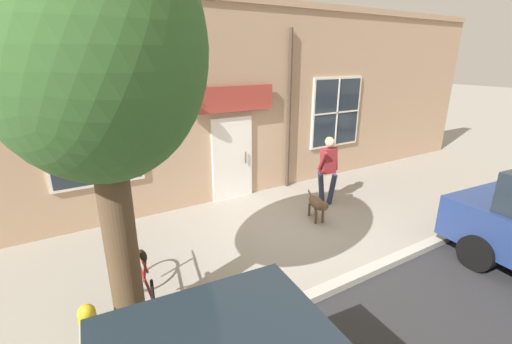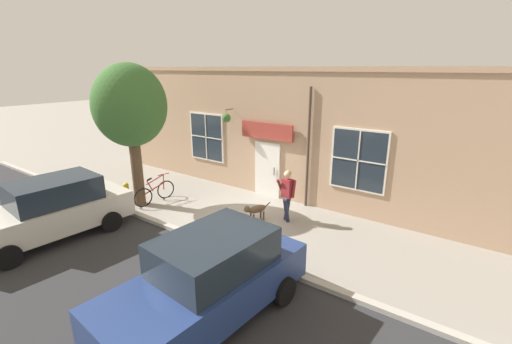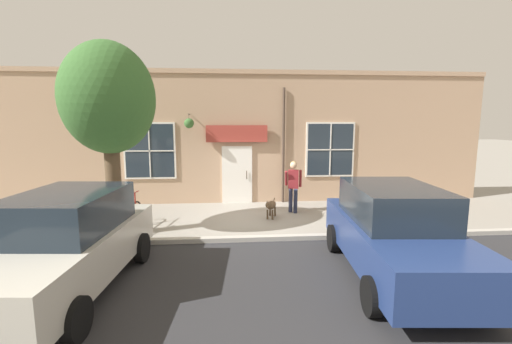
{
  "view_description": "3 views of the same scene",
  "coord_description": "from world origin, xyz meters",
  "px_view_note": "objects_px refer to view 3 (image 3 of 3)",
  "views": [
    {
      "loc": [
        5.23,
        -4.08,
        3.47
      ],
      "look_at": [
        -0.57,
        -0.57,
        1.2
      ],
      "focal_mm": 24.0,
      "sensor_mm": 36.0,
      "label": 1
    },
    {
      "loc": [
        8.29,
        6.57,
        4.79
      ],
      "look_at": [
        -1.33,
        -0.24,
        1.17
      ],
      "focal_mm": 24.0,
      "sensor_mm": 36.0,
      "label": 2
    },
    {
      "loc": [
        10.25,
        -0.62,
        2.97
      ],
      "look_at": [
        -1.31,
        0.32,
        1.27
      ],
      "focal_mm": 24.0,
      "sensor_mm": 36.0,
      "label": 3
    }
  ],
  "objects_px": {
    "parked_car_nearest_curb": "(65,243)",
    "parked_car_mid_block": "(395,232)",
    "pedestrian_walking": "(293,182)",
    "leaning_bicycle": "(132,216)",
    "fire_hydrant": "(94,223)",
    "street_tree_by_curb": "(110,102)",
    "dog_on_leash": "(271,206)"
  },
  "relations": [
    {
      "from": "dog_on_leash",
      "to": "parked_car_nearest_curb",
      "type": "xyz_separation_m",
      "value": [
        4.3,
        -4.15,
        0.48
      ]
    },
    {
      "from": "street_tree_by_curb",
      "to": "fire_hydrant",
      "type": "bearing_deg",
      "value": -66.95
    },
    {
      "from": "dog_on_leash",
      "to": "leaning_bicycle",
      "type": "relative_size",
      "value": 0.6
    },
    {
      "from": "parked_car_mid_block",
      "to": "leaning_bicycle",
      "type": "bearing_deg",
      "value": -119.9
    },
    {
      "from": "dog_on_leash",
      "to": "leaning_bicycle",
      "type": "bearing_deg",
      "value": -78.65
    },
    {
      "from": "fire_hydrant",
      "to": "dog_on_leash",
      "type": "bearing_deg",
      "value": 106.91
    },
    {
      "from": "parked_car_nearest_curb",
      "to": "fire_hydrant",
      "type": "xyz_separation_m",
      "value": [
        -2.85,
        -0.62,
        -0.48
      ]
    },
    {
      "from": "dog_on_leash",
      "to": "parked_car_nearest_curb",
      "type": "bearing_deg",
      "value": -43.97
    },
    {
      "from": "pedestrian_walking",
      "to": "leaning_bicycle",
      "type": "height_order",
      "value": "pedestrian_walking"
    },
    {
      "from": "street_tree_by_curb",
      "to": "parked_car_mid_block",
      "type": "xyz_separation_m",
      "value": [
        2.94,
        6.13,
        -2.59
      ]
    },
    {
      "from": "pedestrian_walking",
      "to": "leaning_bicycle",
      "type": "xyz_separation_m",
      "value": [
        1.4,
        -4.8,
        -0.65
      ]
    },
    {
      "from": "street_tree_by_curb",
      "to": "leaning_bicycle",
      "type": "height_order",
      "value": "street_tree_by_curb"
    },
    {
      "from": "pedestrian_walking",
      "to": "parked_car_nearest_curb",
      "type": "distance_m",
      "value": 6.97
    },
    {
      "from": "pedestrian_walking",
      "to": "parked_car_mid_block",
      "type": "bearing_deg",
      "value": 12.5
    },
    {
      "from": "parked_car_mid_block",
      "to": "street_tree_by_curb",
      "type": "bearing_deg",
      "value": -115.62
    },
    {
      "from": "parked_car_nearest_curb",
      "to": "parked_car_mid_block",
      "type": "relative_size",
      "value": 1.0
    },
    {
      "from": "leaning_bicycle",
      "to": "fire_hydrant",
      "type": "xyz_separation_m",
      "value": [
        0.65,
        -0.78,
        0.02
      ]
    },
    {
      "from": "street_tree_by_curb",
      "to": "parked_car_mid_block",
      "type": "height_order",
      "value": "street_tree_by_curb"
    },
    {
      "from": "street_tree_by_curb",
      "to": "fire_hydrant",
      "type": "distance_m",
      "value": 3.12
    },
    {
      "from": "dog_on_leash",
      "to": "street_tree_by_curb",
      "type": "relative_size",
      "value": 0.21
    },
    {
      "from": "fire_hydrant",
      "to": "leaning_bicycle",
      "type": "bearing_deg",
      "value": 129.82
    },
    {
      "from": "pedestrian_walking",
      "to": "parked_car_nearest_curb",
      "type": "bearing_deg",
      "value": -45.33
    },
    {
      "from": "leaning_bicycle",
      "to": "parked_car_nearest_curb",
      "type": "relative_size",
      "value": 0.39
    },
    {
      "from": "pedestrian_walking",
      "to": "dog_on_leash",
      "type": "relative_size",
      "value": 1.65
    },
    {
      "from": "parked_car_nearest_curb",
      "to": "parked_car_mid_block",
      "type": "bearing_deg",
      "value": 91.23
    },
    {
      "from": "leaning_bicycle",
      "to": "fire_hydrant",
      "type": "relative_size",
      "value": 2.26
    },
    {
      "from": "parked_car_mid_block",
      "to": "fire_hydrant",
      "type": "distance_m",
      "value": 7.19
    },
    {
      "from": "dog_on_leash",
      "to": "leaning_bicycle",
      "type": "distance_m",
      "value": 4.07
    },
    {
      "from": "pedestrian_walking",
      "to": "street_tree_by_curb",
      "type": "relative_size",
      "value": 0.35
    },
    {
      "from": "leaning_bicycle",
      "to": "parked_car_mid_block",
      "type": "xyz_separation_m",
      "value": [
        3.37,
        5.86,
        0.5
      ]
    },
    {
      "from": "leaning_bicycle",
      "to": "fire_hydrant",
      "type": "height_order",
      "value": "leaning_bicycle"
    },
    {
      "from": "pedestrian_walking",
      "to": "fire_hydrant",
      "type": "xyz_separation_m",
      "value": [
        2.05,
        -5.58,
        -0.63
      ]
    }
  ]
}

